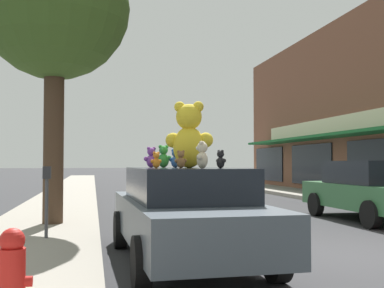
{
  "coord_description": "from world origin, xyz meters",
  "views": [
    {
      "loc": [
        -4.18,
        -6.99,
        1.49
      ],
      "look_at": [
        -2.58,
        0.77,
        1.8
      ],
      "focal_mm": 45.0,
      "sensor_mm": 36.0,
      "label": 1
    }
  ],
  "objects_px": {
    "street_tree": "(55,7)",
    "teddy_bear_green": "(163,157)",
    "teddy_bear_orange": "(156,160)",
    "parking_meter": "(47,192)",
    "teddy_bear_teal": "(190,156)",
    "teddy_bear_brown": "(181,159)",
    "teddy_bear_giant": "(189,136)",
    "plush_art_car": "(185,212)",
    "teddy_bear_cream": "(202,155)",
    "teddy_bear_black": "(221,159)",
    "teddy_bear_purple": "(151,158)",
    "parked_car_far_center": "(371,190)",
    "fire_hydrant": "(12,276)",
    "teddy_bear_blue": "(175,159)"
  },
  "relations": [
    {
      "from": "plush_art_car",
      "to": "teddy_bear_purple",
      "type": "bearing_deg",
      "value": 128.01
    },
    {
      "from": "parking_meter",
      "to": "teddy_bear_teal",
      "type": "bearing_deg",
      "value": -30.46
    },
    {
      "from": "teddy_bear_purple",
      "to": "teddy_bear_brown",
      "type": "xyz_separation_m",
      "value": [
        0.32,
        -0.86,
        -0.04
      ]
    },
    {
      "from": "teddy_bear_blue",
      "to": "parked_car_far_center",
      "type": "height_order",
      "value": "teddy_bear_blue"
    },
    {
      "from": "teddy_bear_orange",
      "to": "teddy_bear_teal",
      "type": "xyz_separation_m",
      "value": [
        0.63,
        0.7,
        0.07
      ]
    },
    {
      "from": "fire_hydrant",
      "to": "teddy_bear_teal",
      "type": "bearing_deg",
      "value": 56.56
    },
    {
      "from": "teddy_bear_brown",
      "to": "parking_meter",
      "type": "distance_m",
      "value": 3.0
    },
    {
      "from": "street_tree",
      "to": "teddy_bear_green",
      "type": "bearing_deg",
      "value": -59.93
    },
    {
      "from": "teddy_bear_black",
      "to": "parking_meter",
      "type": "bearing_deg",
      "value": 20.33
    },
    {
      "from": "teddy_bear_orange",
      "to": "teddy_bear_brown",
      "type": "xyz_separation_m",
      "value": [
        0.35,
        -0.06,
        0.01
      ]
    },
    {
      "from": "teddy_bear_teal",
      "to": "teddy_bear_orange",
      "type": "bearing_deg",
      "value": 63.88
    },
    {
      "from": "teddy_bear_cream",
      "to": "teddy_bear_brown",
      "type": "distance_m",
      "value": 0.46
    },
    {
      "from": "teddy_bear_green",
      "to": "street_tree",
      "type": "bearing_deg",
      "value": -56.6
    },
    {
      "from": "plush_art_car",
      "to": "parking_meter",
      "type": "xyz_separation_m",
      "value": [
        -2.17,
        1.81,
        0.21
      ]
    },
    {
      "from": "teddy_bear_giant",
      "to": "teddy_bear_cream",
      "type": "bearing_deg",
      "value": 111.11
    },
    {
      "from": "teddy_bear_blue",
      "to": "fire_hydrant",
      "type": "distance_m",
      "value": 3.97
    },
    {
      "from": "teddy_bear_blue",
      "to": "teddy_bear_cream",
      "type": "bearing_deg",
      "value": 131.09
    },
    {
      "from": "teddy_bear_black",
      "to": "fire_hydrant",
      "type": "bearing_deg",
      "value": 107.06
    },
    {
      "from": "teddy_bear_cream",
      "to": "teddy_bear_blue",
      "type": "distance_m",
      "value": 1.19
    },
    {
      "from": "teddy_bear_brown",
      "to": "street_tree",
      "type": "distance_m",
      "value": 5.85
    },
    {
      "from": "teddy_bear_giant",
      "to": "teddy_bear_purple",
      "type": "distance_m",
      "value": 0.78
    },
    {
      "from": "teddy_bear_purple",
      "to": "teddy_bear_orange",
      "type": "bearing_deg",
      "value": 77.09
    },
    {
      "from": "plush_art_car",
      "to": "teddy_bear_purple",
      "type": "xyz_separation_m",
      "value": [
        -0.45,
        0.54,
        0.82
      ]
    },
    {
      "from": "teddy_bear_black",
      "to": "teddy_bear_purple",
      "type": "xyz_separation_m",
      "value": [
        -0.82,
        1.22,
        0.04
      ]
    },
    {
      "from": "teddy_bear_giant",
      "to": "street_tree",
      "type": "distance_m",
      "value": 5.45
    },
    {
      "from": "teddy_bear_cream",
      "to": "parked_car_far_center",
      "type": "height_order",
      "value": "teddy_bear_cream"
    },
    {
      "from": "teddy_bear_orange",
      "to": "teddy_bear_green",
      "type": "bearing_deg",
      "value": -124.56
    },
    {
      "from": "teddy_bear_green",
      "to": "parking_meter",
      "type": "relative_size",
      "value": 0.29
    },
    {
      "from": "teddy_bear_blue",
      "to": "parking_meter",
      "type": "relative_size",
      "value": 0.24
    },
    {
      "from": "fire_hydrant",
      "to": "parking_meter",
      "type": "xyz_separation_m",
      "value": [
        -0.15,
        4.66,
        0.41
      ]
    },
    {
      "from": "teddy_bear_black",
      "to": "parked_car_far_center",
      "type": "bearing_deg",
      "value": -73.2
    },
    {
      "from": "teddy_bear_green",
      "to": "teddy_bear_black",
      "type": "relative_size",
      "value": 1.42
    },
    {
      "from": "teddy_bear_orange",
      "to": "parked_car_far_center",
      "type": "height_order",
      "value": "teddy_bear_orange"
    },
    {
      "from": "teddy_bear_orange",
      "to": "parking_meter",
      "type": "bearing_deg",
      "value": -69.56
    },
    {
      "from": "plush_art_car",
      "to": "teddy_bear_teal",
      "type": "distance_m",
      "value": 0.96
    },
    {
      "from": "teddy_bear_giant",
      "to": "teddy_bear_black",
      "type": "bearing_deg",
      "value": 131.26
    },
    {
      "from": "teddy_bear_green",
      "to": "teddy_bear_purple",
      "type": "xyz_separation_m",
      "value": [
        -0.2,
        0.01,
        -0.02
      ]
    },
    {
      "from": "teddy_bear_blue",
      "to": "teddy_bear_green",
      "type": "bearing_deg",
      "value": 13.13
    },
    {
      "from": "parked_car_far_center",
      "to": "parking_meter",
      "type": "distance_m",
      "value": 8.14
    },
    {
      "from": "teddy_bear_cream",
      "to": "street_tree",
      "type": "bearing_deg",
      "value": -126.52
    },
    {
      "from": "teddy_bear_brown",
      "to": "parking_meter",
      "type": "bearing_deg",
      "value": -58.01
    },
    {
      "from": "teddy_bear_giant",
      "to": "teddy_bear_green",
      "type": "height_order",
      "value": "teddy_bear_giant"
    },
    {
      "from": "plush_art_car",
      "to": "fire_hydrant",
      "type": "height_order",
      "value": "plush_art_car"
    },
    {
      "from": "teddy_bear_black",
      "to": "parked_car_far_center",
      "type": "height_order",
      "value": "teddy_bear_black"
    },
    {
      "from": "teddy_bear_orange",
      "to": "parking_meter",
      "type": "height_order",
      "value": "teddy_bear_orange"
    },
    {
      "from": "teddy_bear_cream",
      "to": "teddy_bear_black",
      "type": "height_order",
      "value": "teddy_bear_cream"
    },
    {
      "from": "teddy_bear_green",
      "to": "fire_hydrant",
      "type": "xyz_separation_m",
      "value": [
        -1.76,
        -3.38,
        -1.04
      ]
    },
    {
      "from": "teddy_bear_cream",
      "to": "teddy_bear_purple",
      "type": "bearing_deg",
      "value": -129.53
    },
    {
      "from": "teddy_bear_green",
      "to": "teddy_bear_teal",
      "type": "relative_size",
      "value": 0.94
    },
    {
      "from": "teddy_bear_cream",
      "to": "teddy_bear_purple",
      "type": "distance_m",
      "value": 1.37
    }
  ]
}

